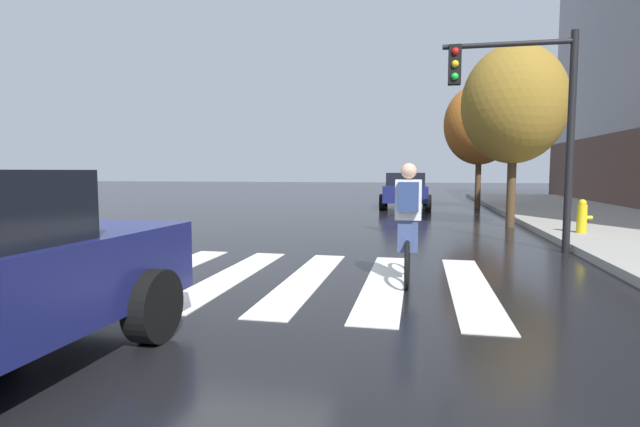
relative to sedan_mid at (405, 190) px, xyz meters
The scene contains 8 objects.
ground_plane 14.46m from the sedan_mid, 97.95° to the right, with size 120.00×120.00×0.00m, color black.
crosswalk_stripes 14.49m from the sedan_mid, 98.63° to the right, with size 7.44×4.00×0.01m.
sedan_mid is the anchor object (origin of this frame).
cyclist 14.18m from the sedan_mid, 88.27° to the right, with size 0.36×1.71×1.69m.
traffic_light_near 11.50m from the sedan_mid, 76.98° to the right, with size 2.47×0.28×4.20m.
fire_hydrant 9.90m from the sedan_mid, 64.37° to the right, with size 0.33×0.22×0.78m.
street_tree_near 7.81m from the sedan_mid, 65.06° to the right, with size 2.84×2.84×5.05m.
street_tree_mid 4.08m from the sedan_mid, ahead, with size 2.92×2.92×5.20m.
Camera 1 is at (2.57, -6.80, 1.58)m, focal length 27.36 mm.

